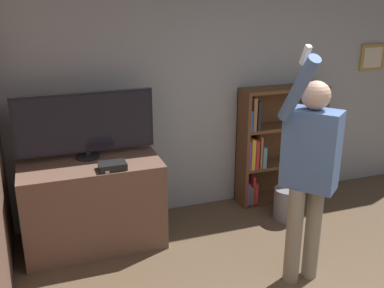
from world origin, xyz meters
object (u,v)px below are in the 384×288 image
(television, at_px, (85,124))
(bookshelf, at_px, (273,146))
(game_console, at_px, (113,166))
(person, at_px, (310,166))
(waste_bin, at_px, (287,203))

(television, relative_size, bookshelf, 0.95)
(television, xyz_separation_m, game_console, (0.17, -0.36, -0.29))
(game_console, xyz_separation_m, person, (1.38, -0.92, 0.16))
(bookshelf, xyz_separation_m, person, (-0.51, -1.44, 0.38))
(bookshelf, relative_size, waste_bin, 3.93)
(person, bearing_deg, waste_bin, 115.80)
(person, bearing_deg, television, -168.72)
(bookshelf, distance_m, person, 1.58)
(game_console, distance_m, waste_bin, 1.96)
(bookshelf, bearing_deg, waste_bin, -96.94)
(waste_bin, bearing_deg, game_console, -178.24)
(television, xyz_separation_m, bookshelf, (2.06, 0.17, -0.51))
(television, height_order, game_console, television)
(game_console, xyz_separation_m, bookshelf, (1.89, 0.53, -0.22))
(television, xyz_separation_m, person, (1.55, -1.27, -0.14))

